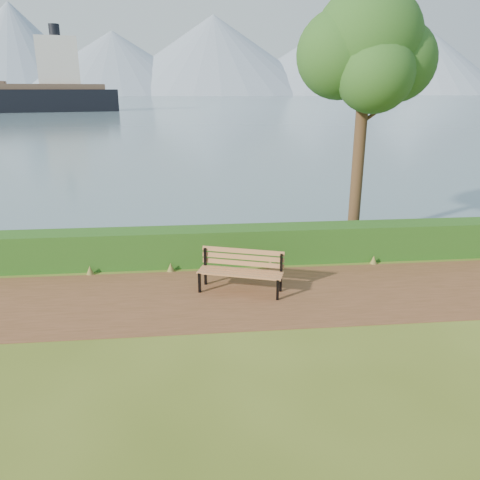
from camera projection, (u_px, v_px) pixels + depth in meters
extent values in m
plane|color=#445518|center=(216.00, 303.00, 10.66)|extent=(140.00, 140.00, 0.00)
cube|color=brown|center=(215.00, 297.00, 10.94)|extent=(40.00, 3.40, 0.01)
cube|color=#184B15|center=(211.00, 246.00, 12.97)|extent=(32.00, 0.85, 1.00)
cube|color=slate|center=(191.00, 98.00, 256.72)|extent=(700.00, 510.00, 0.00)
cone|color=gray|center=(14.00, 49.00, 374.41)|extent=(140.00, 140.00, 70.00)
cone|color=gray|center=(114.00, 63.00, 371.31)|extent=(160.00, 160.00, 48.00)
cone|color=gray|center=(214.00, 55.00, 386.32)|extent=(190.00, 190.00, 62.00)
cone|color=gray|center=(321.00, 63.00, 392.10)|extent=(170.00, 170.00, 50.00)
cone|color=gray|center=(419.00, 60.00, 408.99)|extent=(150.00, 150.00, 58.00)
cone|color=gray|center=(179.00, 73.00, 411.25)|extent=(120.00, 120.00, 35.00)
cone|color=gray|center=(357.00, 71.00, 421.15)|extent=(130.00, 130.00, 40.00)
cube|color=black|center=(200.00, 283.00, 11.12)|extent=(0.07, 0.08, 0.50)
cube|color=black|center=(205.00, 267.00, 11.51)|extent=(0.07, 0.08, 0.96)
cube|color=black|center=(202.00, 271.00, 11.28)|extent=(0.24, 0.57, 0.06)
cube|color=black|center=(278.00, 290.00, 10.72)|extent=(0.07, 0.08, 0.50)
cube|color=black|center=(281.00, 273.00, 11.11)|extent=(0.07, 0.08, 0.96)
cube|color=black|center=(279.00, 277.00, 10.89)|extent=(0.24, 0.57, 0.06)
cube|color=#AA6D42|center=(238.00, 276.00, 10.88)|extent=(1.94, 0.74, 0.04)
cube|color=#AA6D42|center=(240.00, 274.00, 11.01)|extent=(1.94, 0.74, 0.04)
cube|color=#AA6D42|center=(241.00, 271.00, 11.14)|extent=(1.94, 0.74, 0.04)
cube|color=#AA6D42|center=(242.00, 269.00, 11.27)|extent=(1.94, 0.74, 0.04)
cube|color=#AA6D42|center=(243.00, 263.00, 11.29)|extent=(1.92, 0.69, 0.12)
cube|color=#AA6D42|center=(243.00, 257.00, 11.24)|extent=(1.92, 0.69, 0.12)
cube|color=#AA6D42|center=(243.00, 251.00, 11.20)|extent=(1.92, 0.69, 0.12)
cylinder|color=#321D14|center=(360.00, 138.00, 14.08)|extent=(0.36, 0.36, 6.49)
sphere|color=#21551C|center=(367.00, 41.00, 13.25)|extent=(3.06, 3.06, 3.06)
sphere|color=#21551C|center=(395.00, 61.00, 13.47)|extent=(2.34, 2.34, 2.34)
sphere|color=#21551C|center=(340.00, 54.00, 13.36)|extent=(2.52, 2.52, 2.52)
sphere|color=#21551C|center=(375.00, 74.00, 12.88)|extent=(2.16, 2.16, 2.16)
sphere|color=#21551C|center=(356.00, 26.00, 13.69)|extent=(1.98, 1.98, 1.98)
sphere|color=#21551C|center=(374.00, 6.00, 13.03)|extent=(1.80, 1.80, 1.80)
cylinder|color=#321D14|center=(375.00, 113.00, 13.90)|extent=(0.95, 0.11, 0.71)
cylinder|color=#321D14|center=(350.00, 97.00, 13.77)|extent=(0.73, 0.34, 0.65)
cube|color=silver|center=(58.00, 62.00, 98.30)|extent=(9.71, 9.22, 9.91)
cylinder|color=black|center=(54.00, 32.00, 96.49)|extent=(2.16, 2.16, 3.15)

